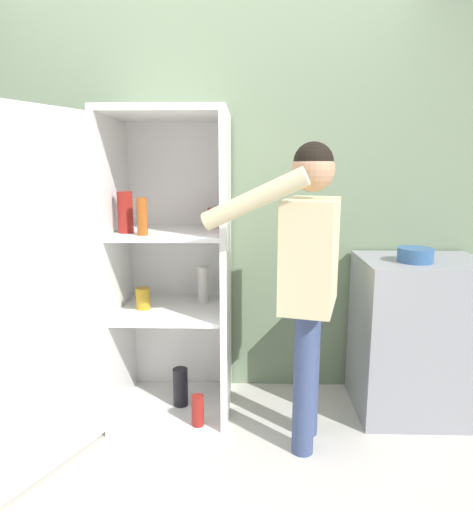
{
  "coord_description": "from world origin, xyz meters",
  "views": [
    {
      "loc": [
        0.27,
        -1.94,
        1.46
      ],
      "look_at": [
        0.2,
        0.61,
        0.95
      ],
      "focal_mm": 32.0,
      "sensor_mm": 36.0,
      "label": 1
    }
  ],
  "objects": [
    {
      "name": "ground_plane",
      "position": [
        0.0,
        0.0,
        0.0
      ],
      "size": [
        12.0,
        12.0,
        0.0
      ],
      "primitive_type": "plane",
      "color": "beige"
    },
    {
      "name": "wall_back",
      "position": [
        0.0,
        0.98,
        1.27
      ],
      "size": [
        7.0,
        0.06,
        2.55
      ],
      "color": "gray",
      "rests_on": "ground_plane"
    },
    {
      "name": "refrigerator",
      "position": [
        -0.29,
        0.52,
        0.87
      ],
      "size": [
        1.0,
        1.24,
        1.75
      ],
      "color": "white",
      "rests_on": "ground_plane"
    },
    {
      "name": "person",
      "position": [
        0.57,
        0.29,
        0.99
      ],
      "size": [
        0.71,
        0.57,
        1.57
      ],
      "color": "#384770",
      "rests_on": "ground_plane"
    },
    {
      "name": "counter",
      "position": [
        1.27,
        0.65,
        0.47
      ],
      "size": [
        0.71,
        0.56,
        0.93
      ],
      "color": "gray",
      "rests_on": "ground_plane"
    },
    {
      "name": "bowl",
      "position": [
        1.2,
        0.58,
        0.97
      ],
      "size": [
        0.19,
        0.19,
        0.08
      ],
      "color": "#335B8E",
      "rests_on": "counter"
    }
  ]
}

